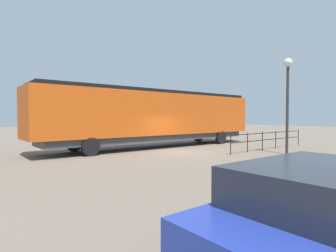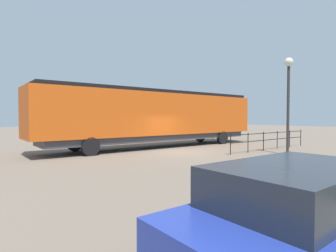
# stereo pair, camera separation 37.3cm
# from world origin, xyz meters

# --- Properties ---
(ground_plane) EXTENTS (120.00, 120.00, 0.00)m
(ground_plane) POSITION_xyz_m (0.00, 0.00, 0.00)
(ground_plane) COLOR #756656
(locomotive) EXTENTS (2.99, 18.24, 4.27)m
(locomotive) POSITION_xyz_m (-3.22, 1.16, 2.39)
(locomotive) COLOR #D15114
(locomotive) RESTS_ON ground_plane
(parked_car_blue) EXTENTS (1.99, 4.76, 1.59)m
(parked_car_blue) POSITION_xyz_m (11.53, -7.26, 0.83)
(parked_car_blue) COLOR #23389E
(parked_car_blue) RESTS_ON ground_plane
(lamp_post) EXTENTS (0.53, 0.53, 5.84)m
(lamp_post) POSITION_xyz_m (5.04, 4.37, 4.17)
(lamp_post) COLOR #2D2D2D
(lamp_post) RESTS_ON ground_plane
(platform_fence) EXTENTS (0.05, 8.71, 1.28)m
(platform_fence) POSITION_xyz_m (2.94, 5.95, 0.82)
(platform_fence) COLOR black
(platform_fence) RESTS_ON ground_plane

